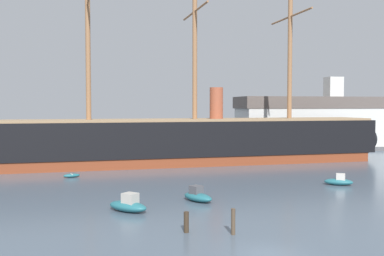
{
  "coord_description": "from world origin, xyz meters",
  "views": [
    {
      "loc": [
        -10.35,
        -26.98,
        9.48
      ],
      "look_at": [
        1.13,
        31.51,
        6.55
      ],
      "focal_mm": 42.57,
      "sensor_mm": 36.0,
      "label": 1
    }
  ],
  "objects_px": {
    "tall_ship": "(195,140)",
    "motorboat_mid_right": "(339,181)",
    "motorboat_foreground_left": "(128,205)",
    "mooring_piling_nearest": "(186,222)",
    "mooring_piling_left_pair": "(233,222)",
    "dinghy_alongside_bow": "(72,175)",
    "motorboat_far_left": "(6,158)",
    "motorboat_near_centre": "(198,196)",
    "motorboat_distant_centre": "(172,151)",
    "dockside_warehouse_right": "(332,123)"
  },
  "relations": [
    {
      "from": "tall_ship",
      "to": "motorboat_mid_right",
      "type": "distance_m",
      "value": 26.63
    },
    {
      "from": "motorboat_foreground_left",
      "to": "tall_ship",
      "type": "bearing_deg",
      "value": 68.55
    },
    {
      "from": "mooring_piling_nearest",
      "to": "motorboat_mid_right",
      "type": "bearing_deg",
      "value": 37.38
    },
    {
      "from": "motorboat_mid_right",
      "to": "mooring_piling_nearest",
      "type": "relative_size",
      "value": 2.27
    },
    {
      "from": "tall_ship",
      "to": "mooring_piling_left_pair",
      "type": "xyz_separation_m",
      "value": [
        -5.36,
        -40.73,
        -2.9
      ]
    },
    {
      "from": "dinghy_alongside_bow",
      "to": "motorboat_far_left",
      "type": "xyz_separation_m",
      "value": [
        -12.07,
        19.44,
        0.37
      ]
    },
    {
      "from": "motorboat_near_centre",
      "to": "mooring_piling_nearest",
      "type": "relative_size",
      "value": 2.51
    },
    {
      "from": "motorboat_near_centre",
      "to": "mooring_piling_nearest",
      "type": "distance_m",
      "value": 11.13
    },
    {
      "from": "dinghy_alongside_bow",
      "to": "motorboat_near_centre",
      "type": "bearing_deg",
      "value": -53.48
    },
    {
      "from": "mooring_piling_nearest",
      "to": "mooring_piling_left_pair",
      "type": "distance_m",
      "value": 3.5
    },
    {
      "from": "motorboat_near_centre",
      "to": "motorboat_distant_centre",
      "type": "distance_m",
      "value": 45.31
    },
    {
      "from": "mooring_piling_left_pair",
      "to": "motorboat_foreground_left",
      "type": "bearing_deg",
      "value": 129.16
    },
    {
      "from": "motorboat_far_left",
      "to": "mooring_piling_left_pair",
      "type": "xyz_separation_m",
      "value": [
        25.52,
        -49.26,
        0.33
      ]
    },
    {
      "from": "motorboat_distant_centre",
      "to": "dinghy_alongside_bow",
      "type": "bearing_deg",
      "value": -122.87
    },
    {
      "from": "motorboat_near_centre",
      "to": "mooring_piling_left_pair",
      "type": "bearing_deg",
      "value": -89.13
    },
    {
      "from": "motorboat_far_left",
      "to": "mooring_piling_nearest",
      "type": "distance_m",
      "value": 52.94
    },
    {
      "from": "motorboat_distant_centre",
      "to": "dockside_warehouse_right",
      "type": "relative_size",
      "value": 0.07
    },
    {
      "from": "dockside_warehouse_right",
      "to": "tall_ship",
      "type": "bearing_deg",
      "value": -151.11
    },
    {
      "from": "tall_ship",
      "to": "mooring_piling_nearest",
      "type": "xyz_separation_m",
      "value": [
        -8.64,
        -39.51,
        -3.08
      ]
    },
    {
      "from": "motorboat_far_left",
      "to": "mooring_piling_left_pair",
      "type": "distance_m",
      "value": 55.48
    },
    {
      "from": "tall_ship",
      "to": "motorboat_far_left",
      "type": "distance_m",
      "value": 32.2
    },
    {
      "from": "motorboat_distant_centre",
      "to": "mooring_piling_left_pair",
      "type": "distance_m",
      "value": 57.15
    },
    {
      "from": "tall_ship",
      "to": "motorboat_mid_right",
      "type": "height_order",
      "value": "tall_ship"
    },
    {
      "from": "dinghy_alongside_bow",
      "to": "mooring_piling_nearest",
      "type": "xyz_separation_m",
      "value": [
        10.18,
        -28.6,
        0.52
      ]
    },
    {
      "from": "motorboat_mid_right",
      "to": "dinghy_alongside_bow",
      "type": "xyz_separation_m",
      "value": [
        -31.71,
        12.15,
        -0.23
      ]
    },
    {
      "from": "tall_ship",
      "to": "motorboat_near_centre",
      "type": "bearing_deg",
      "value": -100.89
    },
    {
      "from": "motorboat_mid_right",
      "to": "motorboat_distant_centre",
      "type": "height_order",
      "value": "motorboat_mid_right"
    },
    {
      "from": "motorboat_distant_centre",
      "to": "dockside_warehouse_right",
      "type": "distance_m",
      "value": 36.3
    },
    {
      "from": "motorboat_near_centre",
      "to": "motorboat_far_left",
      "type": "bearing_deg",
      "value": 124.15
    },
    {
      "from": "motorboat_far_left",
      "to": "mooring_piling_nearest",
      "type": "bearing_deg",
      "value": -65.15
    },
    {
      "from": "motorboat_distant_centre",
      "to": "dockside_warehouse_right",
      "type": "height_order",
      "value": "dockside_warehouse_right"
    },
    {
      "from": "tall_ship",
      "to": "motorboat_foreground_left",
      "type": "height_order",
      "value": "tall_ship"
    },
    {
      "from": "dinghy_alongside_bow",
      "to": "tall_ship",
      "type": "bearing_deg",
      "value": 30.09
    },
    {
      "from": "motorboat_far_left",
      "to": "dinghy_alongside_bow",
      "type": "bearing_deg",
      "value": -58.16
    },
    {
      "from": "motorboat_far_left",
      "to": "tall_ship",
      "type": "bearing_deg",
      "value": -15.44
    },
    {
      "from": "motorboat_foreground_left",
      "to": "mooring_piling_left_pair",
      "type": "relative_size",
      "value": 2.12
    },
    {
      "from": "motorboat_foreground_left",
      "to": "motorboat_distant_centre",
      "type": "relative_size",
      "value": 1.26
    },
    {
      "from": "mooring_piling_nearest",
      "to": "dinghy_alongside_bow",
      "type": "bearing_deg",
      "value": 109.58
    },
    {
      "from": "tall_ship",
      "to": "mooring_piling_nearest",
      "type": "bearing_deg",
      "value": -102.34
    },
    {
      "from": "tall_ship",
      "to": "mooring_piling_left_pair",
      "type": "distance_m",
      "value": 41.18
    },
    {
      "from": "dinghy_alongside_bow",
      "to": "motorboat_distant_centre",
      "type": "height_order",
      "value": "motorboat_distant_centre"
    },
    {
      "from": "motorboat_distant_centre",
      "to": "dockside_warehouse_right",
      "type": "bearing_deg",
      "value": 4.46
    },
    {
      "from": "dockside_warehouse_right",
      "to": "motorboat_foreground_left",
      "type": "bearing_deg",
      "value": -132.73
    },
    {
      "from": "motorboat_foreground_left",
      "to": "motorboat_far_left",
      "type": "relative_size",
      "value": 0.89
    },
    {
      "from": "mooring_piling_left_pair",
      "to": "motorboat_near_centre",
      "type": "bearing_deg",
      "value": 90.87
    },
    {
      "from": "dinghy_alongside_bow",
      "to": "mooring_piling_nearest",
      "type": "distance_m",
      "value": 30.37
    },
    {
      "from": "motorboat_distant_centre",
      "to": "tall_ship",
      "type": "bearing_deg",
      "value": -85.59
    },
    {
      "from": "motorboat_foreground_left",
      "to": "motorboat_far_left",
      "type": "bearing_deg",
      "value": 114.4
    },
    {
      "from": "motorboat_foreground_left",
      "to": "motorboat_near_centre",
      "type": "distance_m",
      "value": 7.65
    },
    {
      "from": "motorboat_foreground_left",
      "to": "dinghy_alongside_bow",
      "type": "bearing_deg",
      "value": 106.64
    }
  ]
}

